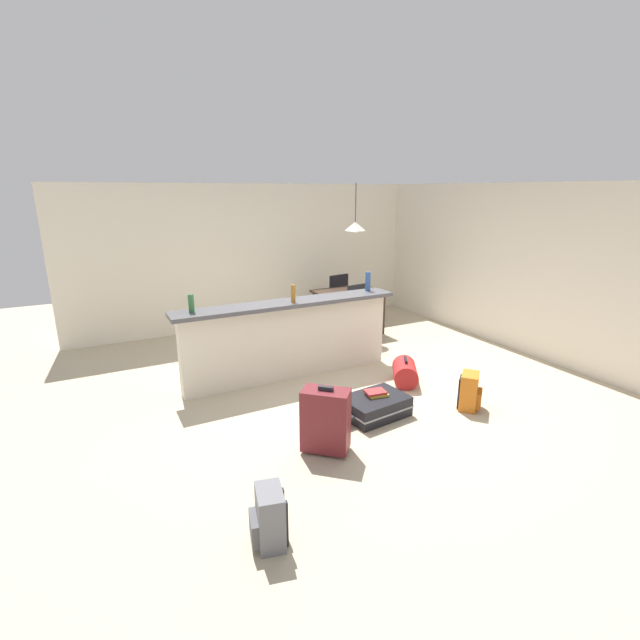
{
  "coord_description": "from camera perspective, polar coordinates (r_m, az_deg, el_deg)",
  "views": [
    {
      "loc": [
        -2.76,
        -4.68,
        2.4
      ],
      "look_at": [
        -0.15,
        0.35,
        0.76
      ],
      "focal_mm": 25.41,
      "sensor_mm": 36.0,
      "label": 1
    }
  ],
  "objects": [
    {
      "name": "ground_plane",
      "position": [
        5.95,
        2.86,
        -7.93
      ],
      "size": [
        13.0,
        13.0,
        0.05
      ],
      "primitive_type": "cube",
      "color": "#BCAD8E"
    },
    {
      "name": "wall_back",
      "position": [
        8.29,
        -7.77,
        8.02
      ],
      "size": [
        6.6,
        0.1,
        2.5
      ],
      "primitive_type": "cube",
      "color": "silver",
      "rests_on": "ground_plane"
    },
    {
      "name": "wall_right",
      "position": [
        7.74,
        21.87,
        6.44
      ],
      "size": [
        0.1,
        6.0,
        2.5
      ],
      "primitive_type": "cube",
      "color": "silver",
      "rests_on": "ground_plane"
    },
    {
      "name": "partition_half_wall",
      "position": [
        5.92,
        -3.88,
        -2.73
      ],
      "size": [
        2.8,
        0.2,
        0.98
      ],
      "primitive_type": "cube",
      "color": "silver",
      "rests_on": "ground_plane"
    },
    {
      "name": "bar_countertop",
      "position": [
        5.77,
        -3.97,
        2.12
      ],
      "size": [
        2.96,
        0.4,
        0.05
      ],
      "primitive_type": "cube",
      "color": "#4C4C51",
      "rests_on": "partition_half_wall"
    },
    {
      "name": "bottle_green",
      "position": [
        5.42,
        -15.92,
        2.03
      ],
      "size": [
        0.07,
        0.07,
        0.21
      ],
      "primitive_type": "cylinder",
      "color": "#2D6B38",
      "rests_on": "bar_countertop"
    },
    {
      "name": "bottle_amber",
      "position": [
        5.68,
        -3.4,
        3.32
      ],
      "size": [
        0.06,
        0.06,
        0.22
      ],
      "primitive_type": "cylinder",
      "color": "#9E661E",
      "rests_on": "bar_countertop"
    },
    {
      "name": "bottle_blue",
      "position": [
        6.38,
        6.06,
        4.86
      ],
      "size": [
        0.07,
        0.07,
        0.27
      ],
      "primitive_type": "cylinder",
      "color": "#284C89",
      "rests_on": "bar_countertop"
    },
    {
      "name": "dining_table",
      "position": [
        7.72,
        3.64,
        2.98
      ],
      "size": [
        1.1,
        0.8,
        0.74
      ],
      "color": "#332319",
      "rests_on": "ground_plane"
    },
    {
      "name": "dining_chair_near_partition",
      "position": [
        7.33,
        5.22,
        1.17
      ],
      "size": [
        0.43,
        0.43,
        0.93
      ],
      "color": "black",
      "rests_on": "ground_plane"
    },
    {
      "name": "dining_chair_far_side",
      "position": [
        8.29,
        1.95,
        3.0
      ],
      "size": [
        0.46,
        0.46,
        0.93
      ],
      "color": "black",
      "rests_on": "ground_plane"
    },
    {
      "name": "pendant_lamp",
      "position": [
        7.56,
        4.46,
        11.69
      ],
      "size": [
        0.34,
        0.34,
        0.8
      ],
      "color": "black"
    },
    {
      "name": "suitcase_flat_black",
      "position": [
        5.09,
        6.92,
        -10.7
      ],
      "size": [
        0.86,
        0.57,
        0.22
      ],
      "color": "black",
      "rests_on": "ground_plane"
    },
    {
      "name": "suitcase_upright_maroon",
      "position": [
        4.32,
        0.72,
        -12.46
      ],
      "size": [
        0.49,
        0.47,
        0.67
      ],
      "color": "maroon",
      "rests_on": "ground_plane"
    },
    {
      "name": "duffel_bag_red",
      "position": [
        5.92,
        10.66,
        -6.48
      ],
      "size": [
        0.51,
        0.57,
        0.34
      ],
      "color": "red",
      "rests_on": "ground_plane"
    },
    {
      "name": "backpack_grey",
      "position": [
        3.45,
        -6.44,
        -23.55
      ],
      "size": [
        0.29,
        0.31,
        0.42
      ],
      "color": "slate",
      "rests_on": "ground_plane"
    },
    {
      "name": "backpack_orange",
      "position": [
        5.43,
        18.34,
        -8.59
      ],
      "size": [
        0.34,
        0.34,
        0.42
      ],
      "color": "orange",
      "rests_on": "ground_plane"
    },
    {
      "name": "book_stack",
      "position": [
        5.07,
        7.09,
        -9.11
      ],
      "size": [
        0.26,
        0.2,
        0.05
      ],
      "color": "gold",
      "rests_on": "suitcase_flat_black"
    }
  ]
}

